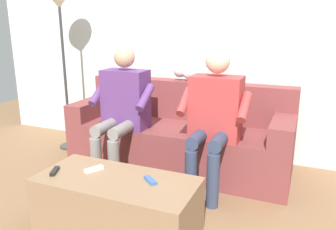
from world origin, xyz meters
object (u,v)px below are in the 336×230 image
Objects in this scene: person_right_seated at (122,105)px; person_left_seated at (214,113)px; coffee_table at (117,204)px; cat_on_backrest at (193,73)px; remote_white at (94,169)px; floor_lamp at (60,9)px; couch at (180,137)px; remote_black at (55,171)px; remote_blue at (150,180)px.

person_left_seated is at bearing -178.98° from person_right_seated.
cat_on_backrest reaches higher than coffee_table.
floor_lamp is (1.16, -1.16, 1.15)m from remote_white.
remote_black is (0.45, 1.29, 0.09)m from couch.
person_left_seated is at bearing 141.23° from couch.
person_right_seated is 0.96m from remote_black.
person_left_seated is (-0.43, -0.86, 0.49)m from coffee_table.
person_right_seated is at bearing 51.45° from cat_on_backrest.
remote_black is at bearing 89.04° from person_right_seated.
floor_lamp reaches higher than remote_white.
coffee_table is at bearing 105.00° from remote_white.
person_right_seated is 1.07m from remote_blue.
couch is 3.82× the size of cat_on_backrest.
remote_white is at bearing 135.16° from floor_lamp.
remote_white is (-0.24, -0.13, -0.00)m from remote_black.
coffee_table is at bearing 138.73° from floor_lamp.
remote_white is (-0.22, 0.79, -0.27)m from person_right_seated.
remote_white is 0.08× the size of floor_lamp.
cat_on_backrest is 1.49m from remote_blue.
cat_on_backrest is at bearing -56.25° from person_left_seated.
person_right_seated is (0.43, -0.84, 0.48)m from coffee_table.
couch is 17.51× the size of remote_blue.
floor_lamp reaches higher than remote_blue.
couch is 1.78× the size of person_left_seated.
person_right_seated is 8.67× the size of remote_white.
person_right_seated reaches higher than cat_on_backrest.
person_left_seated is 2.14× the size of cat_on_backrest.
coffee_table is 8.97× the size of remote_blue.
couch is at bearing 79.48° from cat_on_backrest.
cat_on_backrest is 1.57m from floor_lamp.
coffee_table is at bearing 117.24° from person_right_seated.
remote_blue is 2.29m from floor_lamp.
remote_blue is at bearing 118.21° from remote_white.
person_left_seated is at bearing 169.67° from remote_white.
couch is at bearing 136.41° from remote_black.
couch is 1.37m from remote_black.
floor_lamp reaches higher than cat_on_backrest.
person_right_seated is 0.68× the size of floor_lamp.
remote_white is at bearing 79.57° from couch.
person_right_seated is (0.87, 0.02, -0.01)m from person_left_seated.
person_left_seated is 0.68× the size of floor_lamp.
cat_on_backrest is 1.50m from remote_white.
cat_on_backrest is at bearing -128.55° from person_right_seated.
couch is 16.54× the size of remote_black.
person_right_seated is 0.80m from cat_on_backrest.
remote_blue is 0.89× the size of remote_white.
coffee_table is 7.95× the size of remote_white.
floor_lamp is at bearing 9.27° from cat_on_backrest.
remote_black is (0.88, 0.94, -0.28)m from person_left_seated.
remote_black and remote_white have the same top height.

